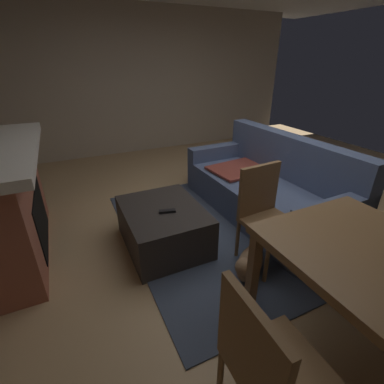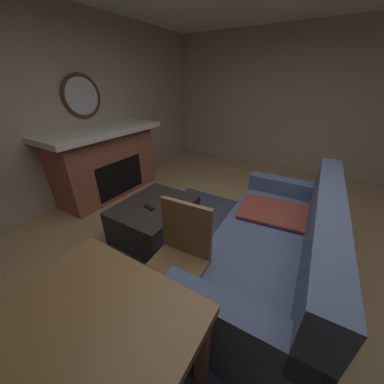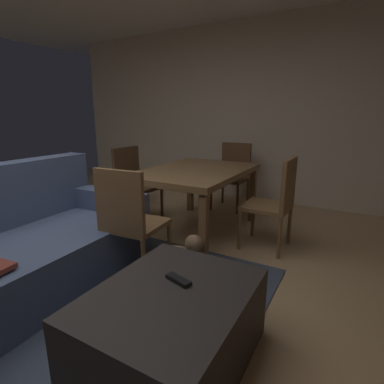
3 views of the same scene
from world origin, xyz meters
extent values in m
plane|color=tan|center=(0.00, 0.00, 0.00)|extent=(8.22, 8.22, 0.00)
cube|color=#B7A893|center=(0.00, -2.84, 1.34)|extent=(7.25, 0.12, 2.68)
cube|color=#B7A893|center=(-3.43, 0.00, 1.34)|extent=(0.12, 6.07, 2.68)
cube|color=#3D475B|center=(-0.04, -0.40, 0.01)|extent=(2.60, 2.00, 0.01)
cube|color=#9E5642|center=(-0.52, -2.48, 0.51)|extent=(1.61, 0.60, 1.03)
cube|color=black|center=(-0.52, -2.22, 0.35)|extent=(0.88, 0.10, 0.56)
cube|color=white|center=(-0.52, -2.43, 1.07)|extent=(1.85, 0.76, 0.08)
torus|color=#4C331E|center=(-0.52, -2.75, 1.54)|extent=(0.63, 0.05, 0.63)
cylinder|color=silver|center=(-0.52, -2.75, 1.54)|extent=(0.53, 0.01, 0.53)
cube|color=#4C5B7F|center=(-0.16, 0.27, 0.21)|extent=(2.21, 1.03, 0.42)
cube|color=#4C5B7F|center=(-0.17, 0.66, 0.68)|extent=(2.19, 0.26, 0.52)
cube|color=#4C5B7F|center=(0.84, 0.30, 0.52)|extent=(0.21, 0.98, 0.20)
cube|color=#4C5B7F|center=(-1.17, 0.25, 0.52)|extent=(0.21, 0.98, 0.20)
cube|color=brown|center=(-0.60, 0.26, 0.45)|extent=(0.65, 0.89, 0.03)
cube|color=#2D2826|center=(-0.04, -1.06, 0.22)|extent=(0.95, 0.76, 0.43)
cube|color=black|center=(0.06, -1.05, 0.45)|extent=(0.09, 0.17, 0.02)
cube|color=brown|center=(1.00, 0.18, 0.34)|extent=(0.07, 0.07, 0.68)
cube|color=brown|center=(1.00, -0.72, 0.34)|extent=(0.07, 0.07, 0.68)
cylinder|color=brown|center=(1.48, -0.88, 0.21)|extent=(0.04, 0.04, 0.41)
cylinder|color=brown|center=(1.47, -1.28, 0.21)|extent=(0.04, 0.04, 0.41)
cube|color=brown|center=(0.64, -0.27, 0.43)|extent=(0.47, 0.47, 0.04)
cube|color=brown|center=(0.44, -0.29, 0.69)|extent=(0.07, 0.44, 0.48)
cylinder|color=brown|center=(0.82, -0.06, 0.21)|extent=(0.04, 0.04, 0.41)
cylinder|color=brown|center=(0.85, -0.46, 0.21)|extent=(0.04, 0.04, 0.41)
cylinder|color=brown|center=(0.43, -0.09, 0.21)|extent=(0.04, 0.04, 0.41)
cylinder|color=brown|center=(0.45, -0.49, 0.21)|extent=(0.04, 0.04, 0.41)
ellipsoid|color=#8C6B4C|center=(0.73, -0.54, 0.15)|extent=(0.45, 0.49, 0.20)
sphere|color=#8C6B4C|center=(0.86, -0.70, 0.26)|extent=(0.15, 0.15, 0.15)
camera|label=1|loc=(2.24, -1.81, 1.78)|focal=25.68mm
camera|label=2|loc=(1.61, 0.48, 1.75)|focal=20.07mm
camera|label=3|loc=(-1.17, -1.82, 1.32)|focal=27.78mm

